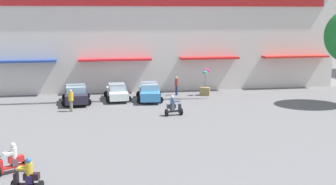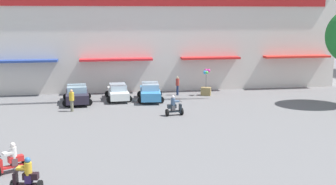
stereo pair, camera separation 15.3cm
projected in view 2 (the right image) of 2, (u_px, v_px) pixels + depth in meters
ground_plane at (203, 142)px, 25.31m from camera, size 128.00×128.00×0.00m
parked_car_0 at (77, 94)px, 36.29m from camera, size 2.61×4.48×1.50m
parked_car_1 at (118, 92)px, 37.65m from camera, size 2.34×4.25×1.39m
parked_car_2 at (150, 92)px, 37.34m from camera, size 2.48×4.43×1.53m
scooter_rider_1 at (12, 161)px, 20.40m from camera, size 1.49×1.15×1.50m
scooter_rider_4 at (174, 107)px, 31.84m from camera, size 1.37×0.73×1.56m
scooter_rider_7 at (27, 178)px, 18.20m from camera, size 1.37×0.74×1.56m
pedestrian_0 at (177, 85)px, 39.68m from camera, size 0.36×0.36×1.75m
pedestrian_1 at (72, 99)px, 33.10m from camera, size 0.41×0.41×1.74m
balloon_vendor_cart at (206, 87)px, 39.61m from camera, size 1.06×0.90×2.50m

